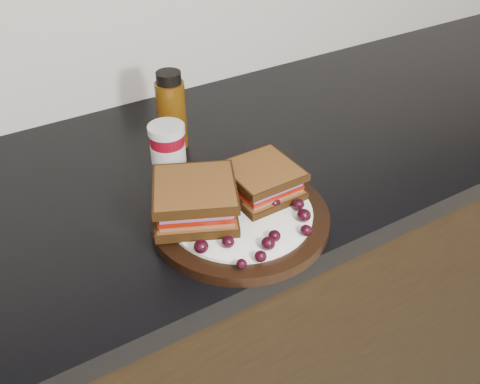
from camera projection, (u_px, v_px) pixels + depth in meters
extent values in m
cube|color=black|center=(26.00, 234.00, 0.85)|extent=(3.98, 0.60, 0.04)
cylinder|color=black|center=(240.00, 218.00, 0.84)|extent=(0.28, 0.28, 0.02)
ellipsoid|color=black|center=(201.00, 246.00, 0.75)|extent=(0.02, 0.02, 0.02)
ellipsoid|color=black|center=(228.00, 242.00, 0.76)|extent=(0.02, 0.02, 0.02)
ellipsoid|color=black|center=(242.00, 264.00, 0.72)|extent=(0.01, 0.01, 0.01)
ellipsoid|color=black|center=(261.00, 256.00, 0.73)|extent=(0.02, 0.02, 0.02)
ellipsoid|color=black|center=(268.00, 243.00, 0.75)|extent=(0.02, 0.02, 0.02)
ellipsoid|color=black|center=(274.00, 236.00, 0.77)|extent=(0.02, 0.02, 0.02)
ellipsoid|color=black|center=(306.00, 230.00, 0.78)|extent=(0.02, 0.02, 0.02)
ellipsoid|color=black|center=(304.00, 215.00, 0.80)|extent=(0.02, 0.02, 0.02)
ellipsoid|color=black|center=(298.00, 204.00, 0.83)|extent=(0.02, 0.02, 0.02)
ellipsoid|color=black|center=(274.00, 203.00, 0.83)|extent=(0.02, 0.02, 0.02)
ellipsoid|color=black|center=(279.00, 182.00, 0.87)|extent=(0.02, 0.02, 0.02)
ellipsoid|color=black|center=(265.00, 189.00, 0.86)|extent=(0.02, 0.02, 0.02)
ellipsoid|color=black|center=(249.00, 181.00, 0.88)|extent=(0.02, 0.02, 0.02)
ellipsoid|color=black|center=(187.00, 208.00, 0.82)|extent=(0.02, 0.02, 0.02)
ellipsoid|color=black|center=(184.00, 218.00, 0.80)|extent=(0.02, 0.02, 0.01)
ellipsoid|color=black|center=(205.00, 220.00, 0.79)|extent=(0.02, 0.02, 0.02)
ellipsoid|color=black|center=(194.00, 200.00, 0.84)|extent=(0.02, 0.02, 0.02)
ellipsoid|color=black|center=(197.00, 205.00, 0.82)|extent=(0.02, 0.02, 0.02)
ellipsoid|color=black|center=(194.00, 224.00, 0.79)|extent=(0.02, 0.02, 0.02)
cylinder|color=maroon|center=(168.00, 149.00, 0.93)|extent=(0.07, 0.07, 0.09)
cylinder|color=#543008|center=(171.00, 110.00, 0.98)|extent=(0.07, 0.07, 0.15)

